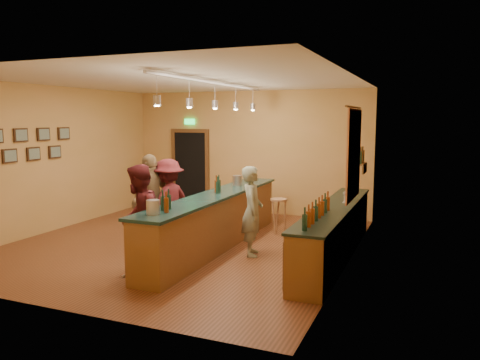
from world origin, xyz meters
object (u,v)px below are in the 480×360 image
at_px(bar_stool, 279,205).
at_px(bartender, 252,211).
at_px(back_counter, 335,231).
at_px(customer_b, 152,200).
at_px(tasting_bar, 216,217).
at_px(customer_a, 139,218).
at_px(customer_c, 168,202).

bearing_deg(bar_stool, bartender, -88.31).
relative_size(back_counter, customer_b, 2.52).
height_order(bartender, customer_b, customer_b).
relative_size(customer_b, bar_stool, 2.39).
bearing_deg(bartender, tasting_bar, 55.89).
bearing_deg(bartender, back_counter, -94.82).
xyz_separation_m(bartender, customer_a, (-1.38, -1.54, 0.06)).
relative_size(tasting_bar, customer_b, 2.82).
bearing_deg(customer_c, back_counter, 106.96).
bearing_deg(bar_stool, tasting_bar, -116.46).
bearing_deg(back_counter, customer_a, -145.49).
bearing_deg(customer_a, customer_c, 176.94).
bearing_deg(back_counter, bar_stool, 136.94).
height_order(back_counter, tasting_bar, tasting_bar).
distance_m(bartender, customer_b, 2.05).
bearing_deg(customer_a, bar_stool, 140.57).
bearing_deg(customer_b, bar_stool, 141.86).
xyz_separation_m(back_counter, bar_stool, (-1.48, 1.39, 0.13)).
bearing_deg(tasting_bar, customer_c, -171.86).
distance_m(bartender, bar_stool, 1.79).
height_order(back_counter, bartender, bartender).
height_order(back_counter, bar_stool, back_counter).
xyz_separation_m(customer_b, bar_stool, (1.99, 1.92, -0.29)).
relative_size(back_counter, customer_a, 2.59).
relative_size(customer_b, customer_c, 1.06).
xyz_separation_m(back_counter, customer_c, (-3.23, -0.32, 0.36)).
bearing_deg(customer_b, bartender, 101.94).
bearing_deg(back_counter, bartender, -164.77).
distance_m(tasting_bar, customer_c, 1.01).
bearing_deg(customer_a, tasting_bar, 144.99).
height_order(customer_a, customer_b, customer_b).
relative_size(back_counter, bar_stool, 6.01).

